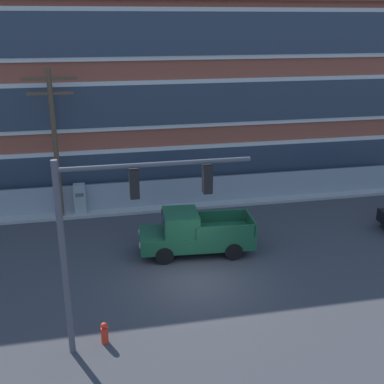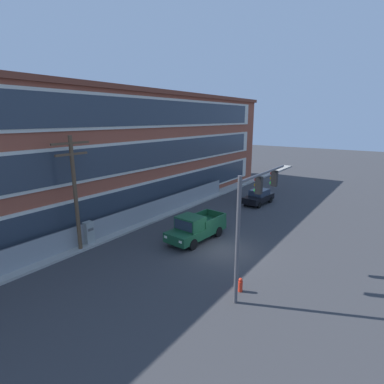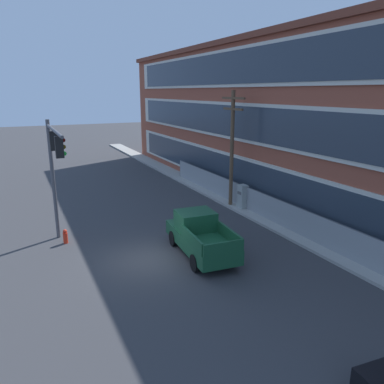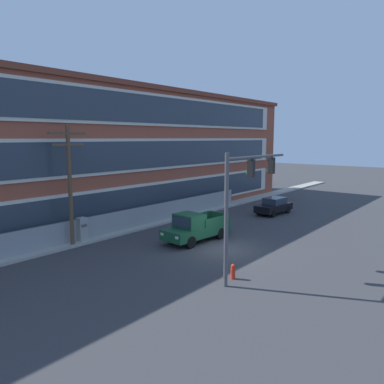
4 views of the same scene
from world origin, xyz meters
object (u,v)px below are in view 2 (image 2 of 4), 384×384
at_px(utility_pole_near_corner, 75,189).
at_px(electrical_cabinet, 89,233).
at_px(sedan_black, 259,197).
at_px(fire_hydrant, 240,285).
at_px(traffic_signal_mast, 253,207).
at_px(pickup_truck_dark_green, 195,228).

xyz_separation_m(utility_pole_near_corner, electrical_cabinet, (0.99, 0.35, -3.57)).
xyz_separation_m(sedan_black, fire_hydrant, (-16.33, -5.98, -0.42)).
height_order(traffic_signal_mast, electrical_cabinet, traffic_signal_mast).
xyz_separation_m(traffic_signal_mast, sedan_black, (15.74, 6.22, -3.80)).
bearing_deg(pickup_truck_dark_green, sedan_black, 0.49).
bearing_deg(fire_hydrant, traffic_signal_mast, -21.97).
relative_size(traffic_signal_mast, sedan_black, 1.51).
bearing_deg(electrical_cabinet, traffic_signal_mast, -83.03).
bearing_deg(traffic_signal_mast, sedan_black, 21.57).
height_order(sedan_black, electrical_cabinet, electrical_cabinet).
bearing_deg(electrical_cabinet, sedan_black, -18.45).
bearing_deg(pickup_truck_dark_green, fire_hydrant, -126.08).
bearing_deg(utility_pole_near_corner, fire_hydrant, -80.71).
height_order(traffic_signal_mast, pickup_truck_dark_green, traffic_signal_mast).
distance_m(pickup_truck_dark_green, fire_hydrant, 7.29).
relative_size(traffic_signal_mast, pickup_truck_dark_green, 1.21).
relative_size(pickup_truck_dark_green, utility_pole_near_corner, 0.67).
height_order(traffic_signal_mast, fire_hydrant, traffic_signal_mast).
relative_size(traffic_signal_mast, fire_hydrant, 8.29).
xyz_separation_m(electrical_cabinet, fire_hydrant, (0.87, -11.72, -0.49)).
relative_size(sedan_black, electrical_cabinet, 2.46).
distance_m(traffic_signal_mast, fire_hydrant, 4.26).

